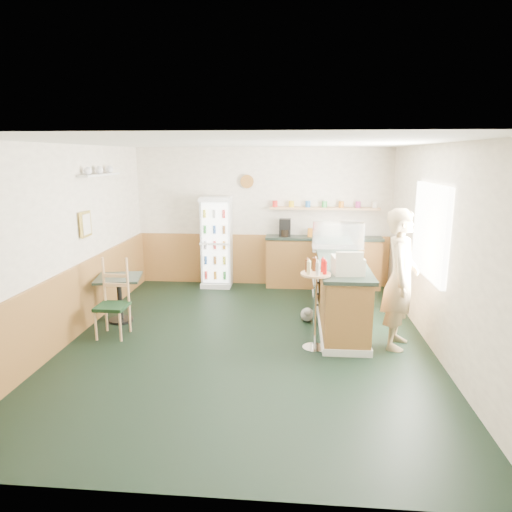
# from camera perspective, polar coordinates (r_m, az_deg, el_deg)

# --- Properties ---
(ground) EXTENTS (6.00, 6.00, 0.00)m
(ground) POSITION_cam_1_polar(r_m,az_deg,el_deg) (6.50, -1.15, -10.59)
(ground) COLOR black
(ground) RESTS_ON ground
(room_envelope) EXTENTS (5.04, 6.02, 2.72)m
(room_envelope) POSITION_cam_1_polar(r_m,az_deg,el_deg) (6.81, -2.46, 3.83)
(room_envelope) COLOR white
(room_envelope) RESTS_ON ground
(service_counter) EXTENTS (0.68, 3.01, 1.01)m
(service_counter) POSITION_cam_1_polar(r_m,az_deg,el_deg) (7.36, 10.27, -4.20)
(service_counter) COLOR #AD7338
(service_counter) RESTS_ON ground
(back_counter) EXTENTS (2.24, 0.42, 1.69)m
(back_counter) POSITION_cam_1_polar(r_m,az_deg,el_deg) (8.99, 8.30, -0.51)
(back_counter) COLOR #AD7338
(back_counter) RESTS_ON ground
(drinks_fridge) EXTENTS (0.58, 0.52, 1.77)m
(drinks_fridge) POSITION_cam_1_polar(r_m,az_deg,el_deg) (8.98, -4.96, 1.75)
(drinks_fridge) COLOR silver
(drinks_fridge) RESTS_ON ground
(display_case) EXTENTS (0.83, 0.44, 0.47)m
(display_case) POSITION_cam_1_polar(r_m,az_deg,el_deg) (7.63, 10.19, 2.45)
(display_case) COLOR silver
(display_case) RESTS_ON service_counter
(cash_register) EXTENTS (0.42, 0.44, 0.22)m
(cash_register) POSITION_cam_1_polar(r_m,az_deg,el_deg) (6.17, 11.38, -1.12)
(cash_register) COLOR beige
(cash_register) RESTS_ON service_counter
(shopkeeper) EXTENTS (0.62, 0.73, 1.88)m
(shopkeeper) POSITION_cam_1_polar(r_m,az_deg,el_deg) (6.34, 17.61, -2.79)
(shopkeeper) COLOR tan
(shopkeeper) RESTS_ON ground
(condiment_stand) EXTENTS (0.39, 0.39, 1.22)m
(condiment_stand) POSITION_cam_1_polar(r_m,az_deg,el_deg) (6.05, 7.41, -4.51)
(condiment_stand) COLOR silver
(condiment_stand) RESTS_ON ground
(newspaper_rack) EXTENTS (0.09, 0.45, 0.71)m
(newspaper_rack) POSITION_cam_1_polar(r_m,az_deg,el_deg) (7.36, 7.50, -3.11)
(newspaper_rack) COLOR black
(newspaper_rack) RESTS_ON ground
(cafe_table) EXTENTS (0.78, 0.78, 0.72)m
(cafe_table) POSITION_cam_1_polar(r_m,az_deg,el_deg) (7.38, -16.72, -4.10)
(cafe_table) COLOR black
(cafe_table) RESTS_ON ground
(cafe_chair) EXTENTS (0.42, 0.42, 1.12)m
(cafe_chair) POSITION_cam_1_polar(r_m,az_deg,el_deg) (6.87, -17.35, -4.72)
(cafe_chair) COLOR black
(cafe_chair) RESTS_ON ground
(dog_doorstop) EXTENTS (0.21, 0.27, 0.26)m
(dog_doorstop) POSITION_cam_1_polar(r_m,az_deg,el_deg) (7.22, 6.44, -7.24)
(dog_doorstop) COLOR gray
(dog_doorstop) RESTS_ON ground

